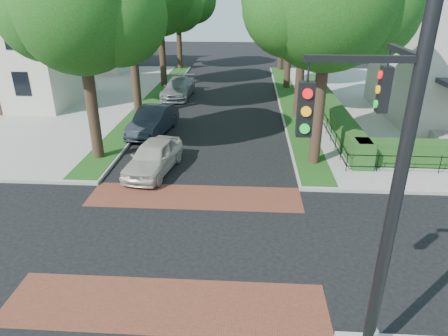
{
  "coord_description": "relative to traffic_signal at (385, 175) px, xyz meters",
  "views": [
    {
      "loc": [
        2.18,
        -11.69,
        8.0
      ],
      "look_at": [
        1.27,
        2.71,
        1.6
      ],
      "focal_mm": 32.0,
      "sensor_mm": 36.0,
      "label": 1
    }
  ],
  "objects": [
    {
      "name": "crosswalk_near",
      "position": [
        -4.89,
        1.21,
        -4.7
      ],
      "size": [
        9.0,
        2.2,
        0.01
      ],
      "primitive_type": "cube",
      "color": "brown",
      "rests_on": "ground"
    },
    {
      "name": "hedge_main_road",
      "position": [
        2.81,
        19.41,
        -3.96
      ],
      "size": [
        1.0,
        18.0,
        1.2
      ],
      "primitive_type": "cube",
      "color": "#1D4317",
      "rests_on": "sidewalk_ne"
    },
    {
      "name": "tree_left_near",
      "position": [
        -10.28,
        11.64,
        2.56
      ],
      "size": [
        7.5,
        6.45,
        10.2
      ],
      "color": "black",
      "rests_on": "sidewalk_nw"
    },
    {
      "name": "crosswalk_far",
      "position": [
        -4.89,
        7.61,
        -4.7
      ],
      "size": [
        9.0,
        2.2,
        0.01
      ],
      "primitive_type": "cube",
      "color": "brown",
      "rests_on": "ground"
    },
    {
      "name": "grass_strip_ne",
      "position": [
        0.51,
        23.51,
        -4.55
      ],
      "size": [
        1.6,
        29.8,
        0.02
      ],
      "primitive_type": "cube",
      "color": "#1E4212",
      "rests_on": "sidewalk_ne"
    },
    {
      "name": "parked_car_front",
      "position": [
        -7.19,
        10.11,
        -3.94
      ],
      "size": [
        2.49,
        4.7,
        1.52
      ],
      "primitive_type": "imported",
      "rotation": [
        0.0,
        0.0,
        -0.16
      ],
      "color": "beige",
      "rests_on": "ground"
    },
    {
      "name": "fence_main_road",
      "position": [
        2.01,
        19.41,
        -4.11
      ],
      "size": [
        0.06,
        18.0,
        0.9
      ],
      "primitive_type": null,
      "color": "black",
      "rests_on": "sidewalk_ne"
    },
    {
      "name": "tree_right_near",
      "position": [
        0.72,
        11.65,
        2.92
      ],
      "size": [
        7.75,
        6.67,
        10.66
      ],
      "color": "black",
      "rests_on": "sidewalk_ne"
    },
    {
      "name": "ground",
      "position": [
        -4.89,
        4.41,
        -4.71
      ],
      "size": [
        120.0,
        120.0,
        0.0
      ],
      "primitive_type": "plane",
      "color": "black",
      "rests_on": "ground"
    },
    {
      "name": "tree_left_far",
      "position": [
        -10.29,
        28.63,
        2.41
      ],
      "size": [
        7.0,
        6.02,
        9.86
      ],
      "color": "black",
      "rests_on": "sidewalk_nw"
    },
    {
      "name": "house_left_far",
      "position": [
        -20.38,
        36.41,
        0.33
      ],
      "size": [
        10.0,
        9.0,
        10.14
      ],
      "color": "beige",
      "rests_on": "sidewalk_nw"
    },
    {
      "name": "grass_strip_nw",
      "position": [
        -10.29,
        23.51,
        -4.55
      ],
      "size": [
        1.6,
        29.8,
        0.02
      ],
      "primitive_type": "cube",
      "color": "#1E4212",
      "rests_on": "sidewalk_nw"
    },
    {
      "name": "house_left_near",
      "position": [
        -20.38,
        22.41,
        0.33
      ],
      "size": [
        10.0,
        9.0,
        10.14
      ],
      "color": "beige",
      "rests_on": "sidewalk_nw"
    },
    {
      "name": "traffic_signal",
      "position": [
        0.0,
        0.0,
        0.0
      ],
      "size": [
        2.17,
        2.0,
        8.0
      ],
      "color": "black",
      "rests_on": "sidewalk_se"
    },
    {
      "name": "parked_car_middle",
      "position": [
        -8.47,
        15.71,
        -3.89
      ],
      "size": [
        2.41,
        5.13,
        1.63
      ],
      "primitive_type": "imported",
      "rotation": [
        0.0,
        0.0,
        -0.14
      ],
      "color": "#1E242D",
      "rests_on": "ground"
    },
    {
      "name": "tree_right_far",
      "position": [
        0.71,
        28.64,
        2.2
      ],
      "size": [
        7.25,
        6.23,
        9.74
      ],
      "color": "black",
      "rests_on": "sidewalk_ne"
    },
    {
      "name": "parked_car_rear",
      "position": [
        -8.49,
        24.87,
        -3.94
      ],
      "size": [
        2.34,
        5.36,
        1.53
      ],
      "primitive_type": "imported",
      "rotation": [
        0.0,
        0.0,
        -0.04
      ],
      "color": "gray",
      "rests_on": "ground"
    }
  ]
}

